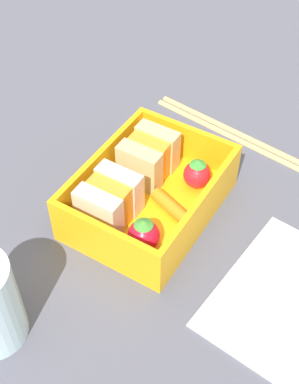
# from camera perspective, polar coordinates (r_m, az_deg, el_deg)

# --- Properties ---
(ground_plane) EXTENTS (1.20, 1.20, 0.02)m
(ground_plane) POSITION_cam_1_polar(r_m,az_deg,el_deg) (0.56, 0.00, -2.57)
(ground_plane) COLOR #4E4F5C
(bento_tray) EXTENTS (0.16, 0.12, 0.01)m
(bento_tray) POSITION_cam_1_polar(r_m,az_deg,el_deg) (0.55, 0.00, -1.49)
(bento_tray) COLOR #F7A712
(bento_tray) RESTS_ON ground_plane
(bento_rim) EXTENTS (0.16, 0.12, 0.04)m
(bento_rim) POSITION_cam_1_polar(r_m,az_deg,el_deg) (0.53, 0.00, 0.48)
(bento_rim) COLOR #F7A712
(bento_rim) RESTS_ON bento_tray
(sandwich_left) EXTENTS (0.05, 0.05, 0.05)m
(sandwich_left) POSITION_cam_1_polar(r_m,az_deg,el_deg) (0.52, -4.29, -0.93)
(sandwich_left) COLOR beige
(sandwich_left) RESTS_ON bento_tray
(sandwich_center_left) EXTENTS (0.05, 0.05, 0.05)m
(sandwich_center_left) POSITION_cam_1_polar(r_m,az_deg,el_deg) (0.56, -0.10, 3.79)
(sandwich_center_left) COLOR tan
(sandwich_center_left) RESTS_ON bento_tray
(strawberry_far_left) EXTENTS (0.03, 0.03, 0.04)m
(strawberry_far_left) POSITION_cam_1_polar(r_m,az_deg,el_deg) (0.50, -0.62, -4.57)
(strawberry_far_left) COLOR red
(strawberry_far_left) RESTS_ON bento_tray
(carrot_stick_far_left) EXTENTS (0.03, 0.05, 0.01)m
(carrot_stick_far_left) POSITION_cam_1_polar(r_m,az_deg,el_deg) (0.53, 2.30, -1.82)
(carrot_stick_far_left) COLOR orange
(carrot_stick_far_left) RESTS_ON bento_tray
(strawberry_left) EXTENTS (0.03, 0.03, 0.03)m
(strawberry_left) POSITION_cam_1_polar(r_m,az_deg,el_deg) (0.55, 5.09, 1.94)
(strawberry_left) COLOR red
(strawberry_left) RESTS_ON bento_tray
(chopstick_pair) EXTENTS (0.04, 0.22, 0.01)m
(chopstick_pair) POSITION_cam_1_polar(r_m,az_deg,el_deg) (0.64, 9.22, 6.16)
(chopstick_pair) COLOR tan
(chopstick_pair) RESTS_ON ground_plane
(folded_napkin) EXTENTS (0.17, 0.13, 0.00)m
(folded_napkin) POSITION_cam_1_polar(r_m,az_deg,el_deg) (0.50, 14.74, -11.03)
(folded_napkin) COLOR white
(folded_napkin) RESTS_ON ground_plane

